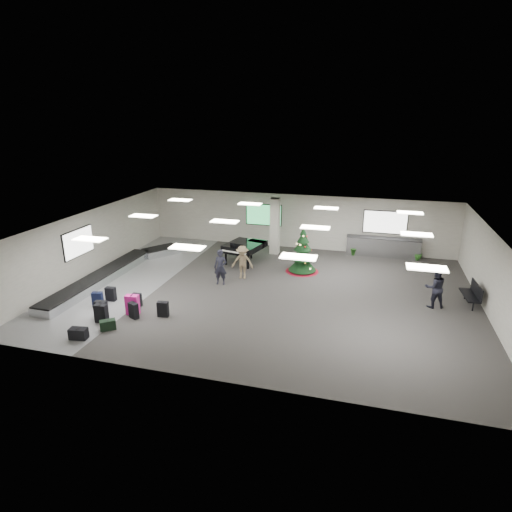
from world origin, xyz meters
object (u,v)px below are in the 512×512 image
(traveler_bench, at_px, (435,287))
(potted_plant_right, at_px, (418,252))
(grand_piano, at_px, (243,247))
(baggage_carousel, at_px, (114,272))
(pink_suitcase, at_px, (132,305))
(service_counter, at_px, (383,247))
(potted_plant_left, at_px, (354,247))
(traveler_b, at_px, (242,262))
(bench, at_px, (473,293))
(christmas_tree, at_px, (303,256))
(traveler_a, at_px, (221,267))

(traveler_bench, height_order, potted_plant_right, traveler_bench)
(grand_piano, distance_m, traveler_bench, 9.77)
(baggage_carousel, xyz_separation_m, pink_suitcase, (3.15, -3.54, 0.19))
(service_counter, xyz_separation_m, potted_plant_left, (-1.56, -0.15, -0.09))
(traveler_b, bearing_deg, traveler_bench, -13.46)
(traveler_b, bearing_deg, bench, -8.83)
(pink_suitcase, relative_size, traveler_b, 0.50)
(christmas_tree, bearing_deg, pink_suitcase, -130.79)
(service_counter, relative_size, traveler_a, 2.40)
(baggage_carousel, relative_size, traveler_b, 5.89)
(grand_piano, relative_size, potted_plant_right, 2.89)
(service_counter, relative_size, traveler_b, 2.46)
(service_counter, height_order, traveler_a, traveler_a)
(pink_suitcase, xyz_separation_m, christmas_tree, (5.73, 6.65, 0.42))
(traveler_b, bearing_deg, service_counter, 32.37)
(christmas_tree, bearing_deg, traveler_bench, -24.87)
(bench, bearing_deg, potted_plant_right, 102.65)
(traveler_bench, bearing_deg, service_counter, -88.42)
(grand_piano, relative_size, traveler_bench, 1.43)
(traveler_a, xyz_separation_m, traveler_bench, (9.36, -0.04, 0.04))
(baggage_carousel, relative_size, christmas_tree, 4.03)
(baggage_carousel, height_order, bench, bench)
(service_counter, distance_m, christmas_tree, 5.37)
(baggage_carousel, distance_m, traveler_b, 6.41)
(pink_suitcase, distance_m, traveler_b, 5.84)
(baggage_carousel, bearing_deg, traveler_a, 4.12)
(service_counter, distance_m, traveler_bench, 6.69)
(baggage_carousel, xyz_separation_m, bench, (16.42, 0.99, 0.33))
(traveler_bench, bearing_deg, potted_plant_right, -104.48)
(bench, xyz_separation_m, traveler_a, (-10.95, -0.59, 0.30))
(traveler_b, height_order, potted_plant_left, traveler_b)
(traveler_b, relative_size, potted_plant_left, 1.79)
(potted_plant_left, bearing_deg, bench, -47.43)
(traveler_bench, bearing_deg, potted_plant_left, -76.05)
(traveler_a, distance_m, traveler_bench, 9.36)
(traveler_b, bearing_deg, potted_plant_left, 39.23)
(baggage_carousel, distance_m, grand_piano, 6.70)
(service_counter, xyz_separation_m, bench, (3.58, -5.75, -0.01))
(pink_suitcase, bearing_deg, potted_plant_left, 43.97)
(baggage_carousel, relative_size, grand_piano, 3.84)
(traveler_a, bearing_deg, traveler_b, 49.36)
(pink_suitcase, height_order, traveler_b, traveler_b)
(service_counter, distance_m, grand_piano, 7.89)
(service_counter, relative_size, grand_piano, 1.60)
(traveler_a, distance_m, potted_plant_left, 8.50)
(potted_plant_left, bearing_deg, traveler_bench, -60.30)
(pink_suitcase, height_order, potted_plant_left, potted_plant_left)
(traveler_bench, bearing_deg, grand_piano, -35.11)
(baggage_carousel, xyz_separation_m, potted_plant_right, (14.69, 6.58, 0.22))
(christmas_tree, relative_size, traveler_b, 1.46)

